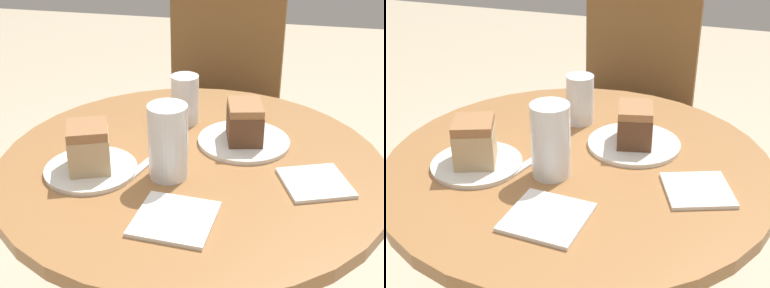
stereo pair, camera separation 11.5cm
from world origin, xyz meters
The scene contains 11 objects.
table centered at (0.00, 0.00, 0.54)m, with size 0.85×0.85×0.75m.
chair centered at (-0.10, 0.82, 0.50)m, with size 0.54×0.54×0.94m.
plate_near centered at (-0.20, -0.09, 0.75)m, with size 0.20×0.20×0.01m.
plate_far centered at (0.10, 0.10, 0.75)m, with size 0.21×0.21×0.01m.
cake_slice_near centered at (-0.20, -0.09, 0.81)m, with size 0.11×0.11×0.10m.
cake_slice_far centered at (0.10, 0.10, 0.80)m, with size 0.10×0.11×0.09m.
glass_lemonade centered at (-0.03, -0.07, 0.82)m, with size 0.08×0.08×0.16m.
glass_water centered at (-0.06, 0.19, 0.80)m, with size 0.07×0.07×0.12m.
napkin_stack centered at (0.02, -0.23, 0.75)m, with size 0.15×0.15×0.01m.
fork centered at (-0.09, -0.03, 0.75)m, with size 0.07×0.18×0.00m.
napkin_side centered at (0.27, -0.05, 0.75)m, with size 0.17×0.17×0.01m.
Camera 1 is at (0.21, -1.00, 1.32)m, focal length 50.00 mm.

